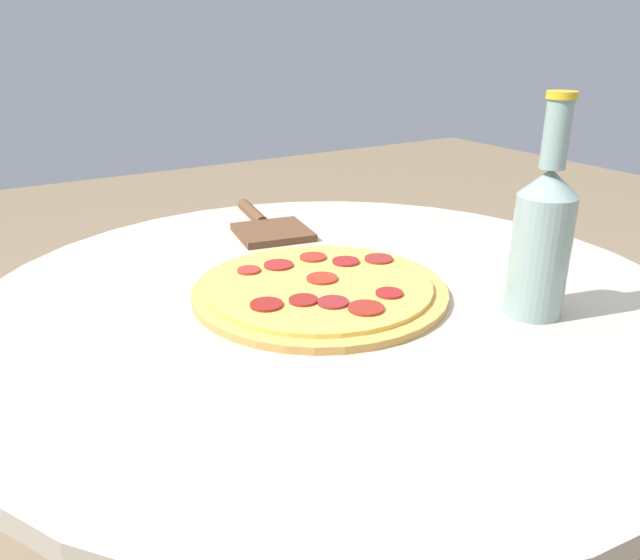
# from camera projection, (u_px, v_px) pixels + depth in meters

# --- Properties ---
(table) EXTENTS (0.94, 0.94, 0.69)m
(table) POSITION_uv_depth(u_px,v_px,m) (332.00, 414.00, 0.90)
(table) COLOR #B2A893
(table) RESTS_ON ground_plane
(pizza) EXTENTS (0.34, 0.34, 0.02)m
(pizza) POSITION_uv_depth(u_px,v_px,m) (320.00, 288.00, 0.82)
(pizza) COLOR #C68E47
(pizza) RESTS_ON table
(beer_bottle) EXTENTS (0.07, 0.07, 0.26)m
(beer_bottle) POSITION_uv_depth(u_px,v_px,m) (542.00, 235.00, 0.73)
(beer_bottle) COLOR gray
(beer_bottle) RESTS_ON table
(pizza_paddle) EXTENTS (0.26, 0.14, 0.02)m
(pizza_paddle) POSITION_uv_depth(u_px,v_px,m) (267.00, 226.00, 1.08)
(pizza_paddle) COLOR brown
(pizza_paddle) RESTS_ON table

